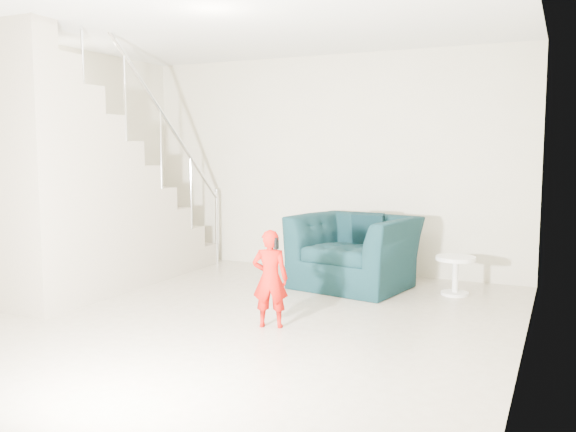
% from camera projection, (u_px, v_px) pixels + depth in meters
% --- Properties ---
extents(floor, '(5.50, 5.50, 0.00)m').
position_uv_depth(floor, '(216.00, 325.00, 5.35)').
color(floor, gray).
rests_on(floor, ground).
extents(ceiling, '(5.50, 5.50, 0.00)m').
position_uv_depth(ceiling, '(211.00, 8.00, 5.05)').
color(ceiling, silver).
rests_on(ceiling, back_wall).
extents(back_wall, '(5.00, 0.00, 5.00)m').
position_uv_depth(back_wall, '(328.00, 164.00, 7.68)').
color(back_wall, '#BFB59B').
rests_on(back_wall, floor).
extents(left_wall, '(0.00, 5.50, 5.50)m').
position_uv_depth(left_wall, '(4.00, 167.00, 6.23)').
color(left_wall, '#BFB59B').
rests_on(left_wall, floor).
extents(right_wall, '(0.00, 5.50, 5.50)m').
position_uv_depth(right_wall, '(527.00, 177.00, 4.16)').
color(right_wall, '#BFB59B').
rests_on(right_wall, floor).
extents(armchair, '(1.40, 1.28, 0.80)m').
position_uv_depth(armchair, '(354.00, 252.00, 6.79)').
color(armchair, black).
rests_on(armchair, floor).
extents(toddler, '(0.36, 0.29, 0.85)m').
position_uv_depth(toddler, '(270.00, 279.00, 5.25)').
color(toddler, '#AE0705').
rests_on(toddler, floor).
extents(side_table, '(0.41, 0.41, 0.41)m').
position_uv_depth(side_table, '(455.00, 269.00, 6.42)').
color(side_table, white).
rests_on(side_table, floor).
extents(staircase, '(1.02, 3.03, 3.62)m').
position_uv_depth(staircase, '(82.00, 204.00, 6.57)').
color(staircase, '#ADA089').
rests_on(staircase, floor).
extents(cushion, '(0.37, 0.18, 0.36)m').
position_uv_depth(cushion, '(368.00, 228.00, 6.94)').
color(cushion, black).
rests_on(cushion, armchair).
extents(throw, '(0.05, 0.49, 0.55)m').
position_uv_depth(throw, '(312.00, 239.00, 7.05)').
color(throw, black).
rests_on(throw, armchair).
extents(phone, '(0.02, 0.05, 0.10)m').
position_uv_depth(phone, '(276.00, 243.00, 5.16)').
color(phone, black).
rests_on(phone, toddler).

